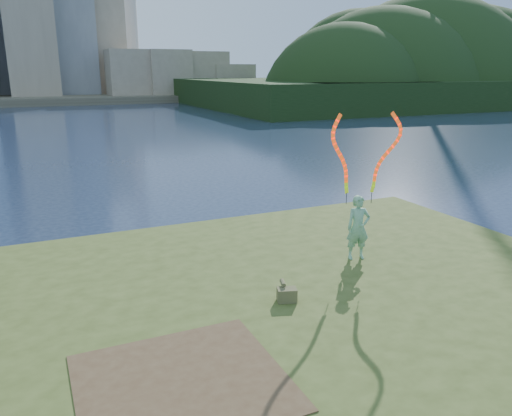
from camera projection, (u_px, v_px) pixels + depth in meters
name	position (u px, v px, depth m)	size (l,w,h in m)	color
ground	(235.00, 314.00, 11.75)	(320.00, 320.00, 0.00)	#18243C
grassy_knoll	(280.00, 349.00, 9.65)	(20.00, 18.00, 0.80)	#39481A
dirt_patch	(182.00, 382.00, 7.85)	(3.20, 3.00, 0.02)	#47331E
far_shore	(47.00, 96.00, 94.92)	(320.00, 40.00, 1.20)	#4C4738
wooded_hill	(420.00, 101.00, 88.03)	(78.00, 50.00, 63.00)	black
woman_with_ribbons	(359.00, 206.00, 12.68)	(2.01, 0.65, 4.06)	#0F6933
canvas_bag	(287.00, 294.00, 10.57)	(0.47, 0.53, 0.39)	brown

